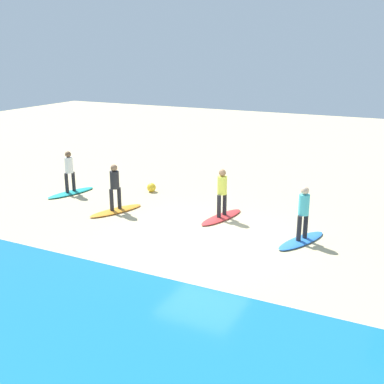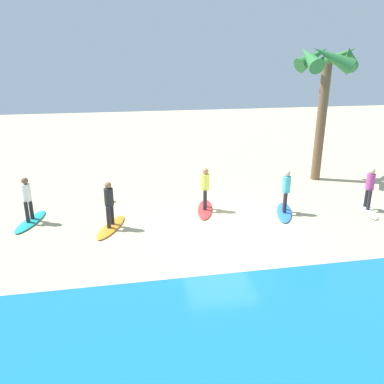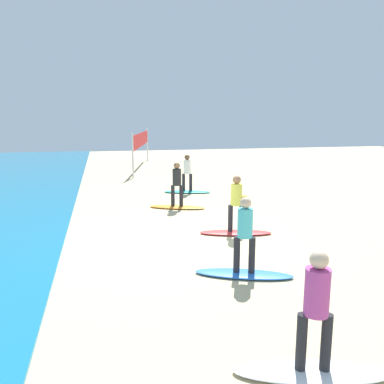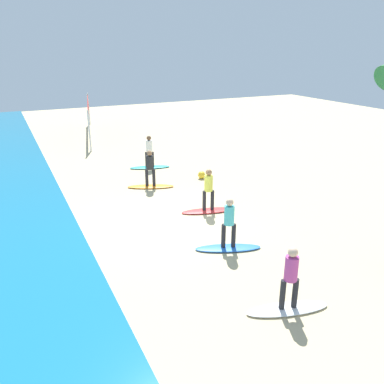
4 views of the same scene
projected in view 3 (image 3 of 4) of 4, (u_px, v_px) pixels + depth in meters
name	position (u px, v px, depth m)	size (l,w,h in m)	color
ground_plane	(176.00, 240.00, 10.88)	(60.00, 60.00, 0.00)	#CCB789
surfboard_white	(312.00, 372.00, 5.18)	(2.10, 0.56, 0.09)	white
surfer_white	(316.00, 302.00, 4.99)	(0.32, 0.45, 1.64)	#232328
surfboard_blue	(244.00, 274.00, 8.42)	(2.10, 0.56, 0.09)	blue
surfer_blue	(245.00, 229.00, 8.23)	(0.32, 0.44, 1.64)	#232328
surfboard_red	(236.00, 233.00, 11.44)	(2.10, 0.56, 0.09)	red
surfer_red	(236.00, 199.00, 11.25)	(0.32, 0.45, 1.64)	#232328
surfboard_orange	(177.00, 207.00, 14.68)	(2.10, 0.56, 0.09)	orange
surfer_orange	(177.00, 181.00, 14.49)	(0.32, 0.44, 1.64)	#232328
surfboard_teal	(187.00, 192.00, 17.68)	(2.10, 0.56, 0.09)	teal
surfer_teal	(187.00, 170.00, 17.50)	(0.32, 0.45, 1.64)	#232328
volleyball_net	(141.00, 141.00, 26.07)	(8.91, 1.94, 2.50)	silver
beach_ball	(243.00, 199.00, 15.39)	(0.36, 0.36, 0.36)	yellow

